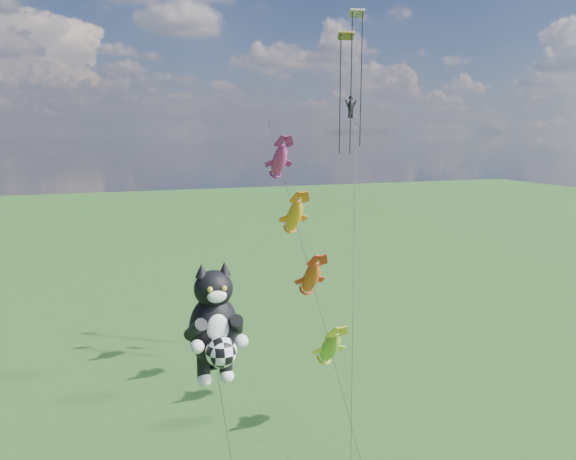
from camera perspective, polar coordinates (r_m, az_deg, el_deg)
name	(u,v)px	position (r m, az deg, el deg)	size (l,w,h in m)	color
cat_kite_rig	(215,324)	(26.47, -7.44, -9.49)	(2.67, 4.25, 11.96)	brown
fish_windsock_rig	(303,246)	(36.05, 1.48, -1.64)	(1.01, 15.97, 18.88)	brown
parafoil_rig	(351,94)	(40.25, 6.43, 13.61)	(8.33, 15.97, 26.52)	brown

